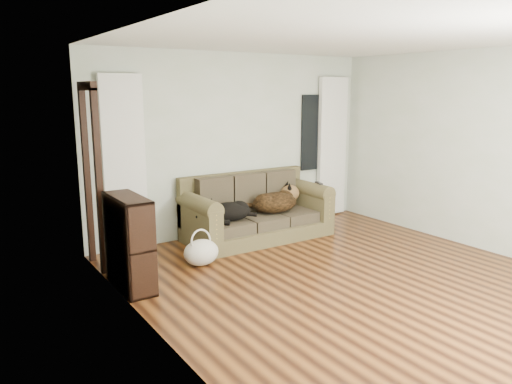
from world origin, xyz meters
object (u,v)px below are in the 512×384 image
sofa (258,207)px  dog_shepherd (276,202)px  bookshelf (129,242)px  tote_bag (201,252)px  dog_black_lab (227,211)px

sofa → dog_shepherd: 0.31m
sofa → bookshelf: bearing=-160.1°
dog_shepherd → tote_bag: (-1.50, -0.55, -0.33)m
dog_black_lab → tote_bag: size_ratio=1.36×
tote_bag → dog_black_lab: bearing=37.6°
dog_black_lab → bookshelf: bearing=-139.9°
sofa → bookshelf: bookshelf is taller
dog_black_lab → dog_shepherd: dog_shepherd is taller
dog_shepherd → bookshelf: bearing=20.6°
sofa → tote_bag: 1.35m
dog_shepherd → tote_bag: 1.63m
dog_shepherd → bookshelf: bookshelf is taller
dog_black_lab → bookshelf: size_ratio=0.60×
dog_black_lab → bookshelf: (-1.59, -0.70, 0.02)m
dog_black_lab → tote_bag: 0.88m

